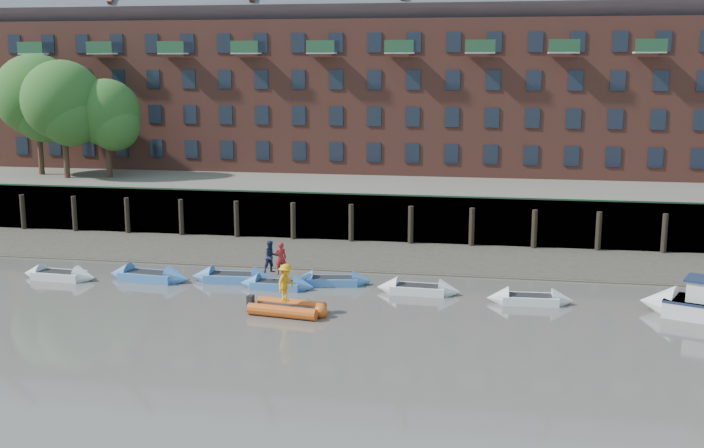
% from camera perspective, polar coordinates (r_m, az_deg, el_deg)
% --- Properties ---
extents(ground, '(220.00, 220.00, 0.00)m').
position_cam_1_polar(ground, '(34.42, -3.12, -9.05)').
color(ground, '#59534D').
rests_on(ground, ground).
extents(foreshore, '(110.00, 8.00, 0.50)m').
position_cam_1_polar(foreshore, '(51.39, 1.41, -2.25)').
color(foreshore, '#3D382F').
rests_on(foreshore, ground).
extents(mud_band, '(110.00, 1.60, 0.10)m').
position_cam_1_polar(mud_band, '(48.13, 0.81, -3.17)').
color(mud_band, '#4C4336').
rests_on(mud_band, ground).
extents(river_wall, '(110.00, 1.23, 3.30)m').
position_cam_1_polar(river_wall, '(55.30, 2.10, 0.39)').
color(river_wall, '#2D2A26').
rests_on(river_wall, ground).
extents(bank_terrace, '(110.00, 28.00, 3.20)m').
position_cam_1_polar(bank_terrace, '(68.63, 3.66, 2.46)').
color(bank_terrace, '#5E594D').
rests_on(bank_terrace, ground).
extents(apartment_terrace, '(80.60, 15.56, 20.98)m').
position_cam_1_polar(apartment_terrace, '(68.87, 3.88, 11.86)').
color(apartment_terrace, brown).
rests_on(apartment_terrace, bank_terrace).
extents(tree_cluster, '(11.76, 7.74, 9.40)m').
position_cam_1_polar(tree_cluster, '(67.51, -19.53, 8.03)').
color(tree_cluster, '#3A281C').
rests_on(tree_cluster, bank_terrace).
extents(rowboat_0, '(4.52, 1.61, 1.29)m').
position_cam_1_polar(rowboat_0, '(48.73, -19.62, -3.37)').
color(rowboat_0, silver).
rests_on(rowboat_0, ground).
extents(rowboat_1, '(4.97, 1.95, 1.40)m').
position_cam_1_polar(rowboat_1, '(47.01, -13.90, -3.53)').
color(rowboat_1, '#4277B8').
rests_on(rowboat_1, ground).
extents(rowboat_2, '(4.75, 1.56, 1.36)m').
position_cam_1_polar(rowboat_2, '(45.84, -8.25, -3.69)').
color(rowboat_2, '#4277B8').
rests_on(rowboat_2, ground).
extents(rowboat_3, '(4.14, 1.35, 1.19)m').
position_cam_1_polar(rowboat_3, '(44.19, -5.24, -4.22)').
color(rowboat_3, '#4277B8').
rests_on(rowboat_3, ground).
extents(rowboat_4, '(4.40, 1.93, 1.23)m').
position_cam_1_polar(rowboat_4, '(44.79, -1.37, -3.96)').
color(rowboat_4, '#4277B8').
rests_on(rowboat_4, ground).
extents(rowboat_5, '(4.46, 1.49, 1.28)m').
position_cam_1_polar(rowboat_5, '(43.25, 4.61, -4.53)').
color(rowboat_5, silver).
rests_on(rowboat_5, ground).
extents(rowboat_6, '(4.36, 1.44, 1.25)m').
position_cam_1_polar(rowboat_6, '(42.30, 12.22, -5.12)').
color(rowboat_6, silver).
rests_on(rowboat_6, ground).
extents(rib_tender, '(3.87, 2.26, 0.65)m').
position_cam_1_polar(rib_tender, '(39.75, -4.32, -5.85)').
color(rib_tender, '#D05216').
rests_on(rib_tender, ground).
extents(motor_launch, '(6.30, 4.09, 2.48)m').
position_cam_1_polar(motor_launch, '(42.33, 22.78, -5.16)').
color(motor_launch, silver).
rests_on(motor_launch, ground).
extents(person_rower_a, '(0.75, 0.66, 1.74)m').
position_cam_1_polar(person_rower_a, '(43.85, -4.97, -2.37)').
color(person_rower_a, maroon).
rests_on(person_rower_a, rowboat_3).
extents(person_rower_b, '(1.08, 1.05, 1.75)m').
position_cam_1_polar(person_rower_b, '(44.18, -5.64, -2.28)').
color(person_rower_b, '#19233F').
rests_on(person_rower_b, rowboat_3).
extents(person_rib_crew, '(1.00, 1.34, 1.85)m').
position_cam_1_polar(person_rib_crew, '(39.47, -4.62, -4.08)').
color(person_rib_crew, orange).
rests_on(person_rib_crew, rib_tender).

